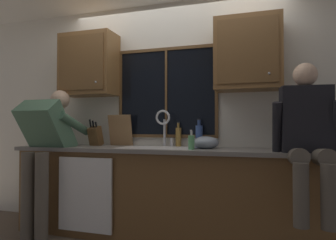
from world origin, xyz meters
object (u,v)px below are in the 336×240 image
(person_standing, at_px, (45,144))
(bottle_green_glass, at_px, (199,136))
(person_sitting_on_counter, at_px, (307,131))
(mixing_bowl, at_px, (206,143))
(soap_dispenser, at_px, (191,142))
(knife_block, at_px, (96,136))
(bottle_tall_clear, at_px, (178,136))
(cutting_board, at_px, (120,130))

(person_standing, height_order, bottle_green_glass, person_standing)
(person_sitting_on_counter, xyz_separation_m, mixing_bowl, (-0.89, 0.32, -0.13))
(person_sitting_on_counter, bearing_deg, soap_dispenser, 173.33)
(knife_block, height_order, bottle_tall_clear, knife_block)
(bottle_green_glass, distance_m, bottle_tall_clear, 0.24)
(person_standing, xyz_separation_m, soap_dispenser, (1.54, 0.15, 0.04))
(bottle_green_glass, bearing_deg, cutting_board, 178.59)
(person_standing, height_order, person_sitting_on_counter, person_sitting_on_counter)
(mixing_bowl, relative_size, bottle_green_glass, 0.86)
(soap_dispenser, bearing_deg, person_sitting_on_counter, -6.67)
(person_standing, height_order, soap_dispenser, person_standing)
(knife_block, bearing_deg, bottle_tall_clear, 7.62)
(knife_block, distance_m, cutting_board, 0.29)
(knife_block, distance_m, mixing_bowl, 1.29)
(person_sitting_on_counter, relative_size, mixing_bowl, 4.85)
(person_sitting_on_counter, height_order, cutting_board, person_sitting_on_counter)
(bottle_tall_clear, bearing_deg, person_sitting_on_counter, -22.38)
(bottle_green_glass, bearing_deg, knife_block, -176.15)
(person_sitting_on_counter, relative_size, knife_block, 3.92)
(cutting_board, bearing_deg, bottle_tall_clear, 2.02)
(knife_block, relative_size, soap_dispenser, 1.70)
(knife_block, bearing_deg, mixing_bowl, -2.81)
(person_standing, xyz_separation_m, bottle_tall_clear, (1.30, 0.55, 0.07))
(knife_block, bearing_deg, soap_dispenser, -12.48)
(knife_block, xyz_separation_m, soap_dispenser, (1.19, -0.26, -0.04))
(soap_dispenser, relative_size, bottle_tall_clear, 0.70)
(mixing_bowl, bearing_deg, bottle_green_glass, 124.20)
(cutting_board, bearing_deg, person_sitting_on_counter, -14.11)
(person_sitting_on_counter, bearing_deg, person_standing, -179.15)
(knife_block, height_order, cutting_board, cutting_board)
(bottle_tall_clear, bearing_deg, mixing_bowl, -29.51)
(soap_dispenser, height_order, bottle_green_glass, bottle_green_glass)
(bottle_tall_clear, bearing_deg, cutting_board, -177.98)
(person_sitting_on_counter, xyz_separation_m, soap_dispenser, (-1.00, 0.12, -0.11))
(person_standing, relative_size, person_sitting_on_counter, 1.23)
(knife_block, bearing_deg, bottle_green_glass, 3.85)
(mixing_bowl, xyz_separation_m, bottle_tall_clear, (-0.34, 0.19, 0.05))
(person_sitting_on_counter, distance_m, bottle_green_glass, 1.10)
(mixing_bowl, bearing_deg, cutting_board, 170.79)
(cutting_board, height_order, bottle_green_glass, cutting_board)
(person_standing, bearing_deg, bottle_tall_clear, 22.73)
(person_standing, height_order, bottle_tall_clear, person_standing)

